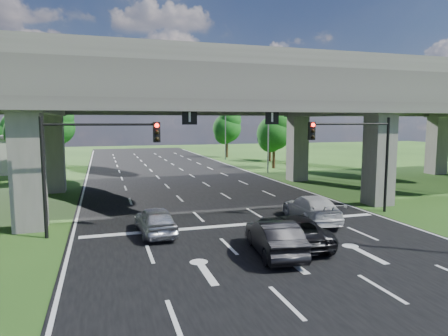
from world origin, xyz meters
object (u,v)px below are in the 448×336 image
signal_left (90,153)px  car_dark (274,237)px  streetlight_far (265,121)px  car_white (311,209)px  car_trailing (293,230)px  car_silver (155,220)px  signal_right (358,147)px  streetlight_beyond (223,121)px

signal_left → car_dark: (7.57, -5.59, -3.40)m
signal_left → streetlight_far: 26.95m
signal_left → car_white: (11.96, -0.94, -3.41)m
car_white → car_trailing: bearing=57.7°
car_white → signal_left: bearing=3.0°
car_trailing → car_dark: bearing=41.8°
streetlight_far → car_dark: streetlight_far is taller
streetlight_far → car_white: size_ratio=1.93×
streetlight_far → car_dark: bearing=-112.0°
car_silver → car_trailing: 6.91m
car_white → car_trailing: size_ratio=1.03×
car_white → streetlight_far: bearing=-98.3°
signal_right → car_dark: 10.40m
car_silver → car_trailing: bearing=145.3°
signal_left → car_white: 12.48m
car_dark → signal_left: bearing=-28.5°
signal_left → car_silver: signal_left is taller
signal_right → car_trailing: 8.80m
car_white → streetlight_beyond: bearing=-91.6°
car_silver → car_trailing: size_ratio=0.84×
streetlight_beyond → car_trailing: streetlight_beyond is taller
streetlight_beyond → car_trailing: bearing=-102.4°
car_dark → car_white: size_ratio=0.88×
signal_right → car_silver: (-12.58, -0.94, -3.44)m
signal_right → streetlight_far: (2.27, 20.06, 1.66)m
signal_left → car_trailing: 10.63m
car_silver → signal_right: bearing=-178.9°
signal_right → car_dark: bearing=-145.3°
signal_left → streetlight_far: (17.92, 20.06, 1.66)m
car_trailing → streetlight_beyond: bearing=-97.3°
streetlight_beyond → streetlight_far: bearing=-90.0°
streetlight_far → car_white: (-5.96, -21.00, -5.07)m
car_trailing → signal_left: bearing=-21.8°
car_silver → car_dark: bearing=130.8°
car_silver → car_white: size_ratio=0.81×
streetlight_far → car_silver: 26.22m
streetlight_far → streetlight_beyond: same height
signal_left → streetlight_beyond: 40.30m
streetlight_far → streetlight_beyond: (0.00, 16.00, 0.00)m
signal_right → signal_left: (-15.65, 0.00, 0.00)m
car_white → signal_right: bearing=-158.1°
car_silver → car_trailing: (5.89, -3.61, -0.02)m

